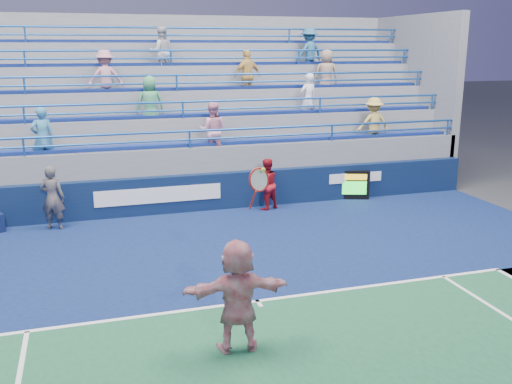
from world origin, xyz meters
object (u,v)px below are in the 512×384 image
object	(u,v)px
tennis_player	(238,296)
line_judge	(53,198)
ball_girl	(266,184)
serve_speed_board	(348,185)

from	to	relation	value
tennis_player	line_judge	world-z (taller)	tennis_player
tennis_player	ball_girl	distance (m)	8.16
tennis_player	serve_speed_board	bearing A→B (deg)	53.97
tennis_player	line_judge	distance (m)	8.04
serve_speed_board	tennis_player	world-z (taller)	tennis_player
line_judge	serve_speed_board	bearing A→B (deg)	-158.86
serve_speed_board	ball_girl	world-z (taller)	ball_girl
line_judge	ball_girl	distance (m)	5.97
serve_speed_board	line_judge	xyz separation A→B (m)	(-8.81, -0.49, 0.39)
serve_speed_board	line_judge	distance (m)	8.83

